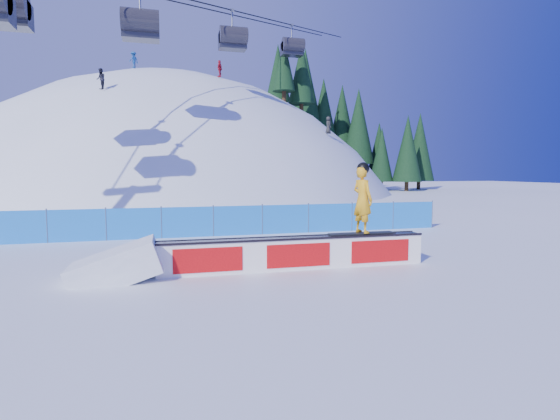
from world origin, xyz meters
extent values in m
plane|color=white|center=(0.00, 0.00, 0.00)|extent=(160.00, 160.00, 0.00)
sphere|color=white|center=(0.00, 42.00, -18.00)|extent=(64.00, 64.00, 64.00)
cylinder|color=#372516|center=(14.60, 45.77, 10.82)|extent=(0.50, 0.50, 1.40)
cone|color=black|center=(14.60, 45.77, 16.14)|extent=(4.15, 4.15, 9.43)
cylinder|color=#372516|center=(16.28, 40.43, 10.11)|extent=(0.50, 0.50, 1.40)
cone|color=black|center=(16.28, 40.43, 15.46)|extent=(4.18, 4.18, 9.51)
cylinder|color=#372516|center=(16.00, 41.37, 10.30)|extent=(0.50, 0.50, 1.40)
cone|color=black|center=(16.00, 41.37, 14.26)|extent=(2.96, 2.96, 6.72)
cylinder|color=#372516|center=(18.90, 41.26, 8.41)|extent=(0.50, 0.50, 1.40)
cone|color=black|center=(18.90, 41.26, 13.89)|extent=(4.29, 4.29, 9.75)
cylinder|color=#372516|center=(19.77, 40.16, 7.70)|extent=(0.50, 0.50, 1.40)
cone|color=black|center=(19.77, 40.16, 12.90)|extent=(4.05, 4.05, 9.21)
cylinder|color=#372516|center=(23.46, 43.84, 4.29)|extent=(0.50, 0.50, 1.40)
cone|color=black|center=(23.46, 43.84, 9.49)|extent=(4.05, 4.05, 9.21)
cylinder|color=#372516|center=(23.95, 40.60, 3.77)|extent=(0.50, 0.50, 1.40)
cone|color=black|center=(23.95, 40.60, 8.77)|extent=(3.88, 3.88, 8.81)
cylinder|color=#372516|center=(26.97, 42.71, 0.60)|extent=(0.50, 0.50, 1.40)
cone|color=black|center=(26.97, 42.71, 5.62)|extent=(3.89, 3.89, 8.84)
cylinder|color=#372516|center=(27.35, 37.18, 0.60)|extent=(0.50, 0.50, 1.40)
cone|color=black|center=(27.35, 37.18, 5.18)|extent=(3.50, 3.50, 7.96)
cylinder|color=#372516|center=(28.31, 42.01, 0.60)|extent=(0.50, 0.50, 1.40)
cone|color=black|center=(28.31, 42.01, 5.07)|extent=(3.40, 3.40, 7.74)
cylinder|color=#372516|center=(29.90, 45.09, 0.60)|extent=(0.50, 0.50, 1.40)
cone|color=black|center=(29.90, 45.09, 4.43)|extent=(2.84, 2.84, 6.46)
cylinder|color=#372516|center=(32.67, 43.91, 0.60)|extent=(0.50, 0.50, 1.40)
cone|color=black|center=(32.67, 43.91, 5.30)|extent=(3.61, 3.61, 8.20)
cube|color=blue|center=(0.00, 4.50, 0.60)|extent=(22.00, 0.03, 1.20)
cylinder|color=#3F4E71|center=(-5.00, 4.50, 0.65)|extent=(0.05, 0.05, 1.30)
cylinder|color=#3F4E71|center=(-3.00, 4.50, 0.65)|extent=(0.05, 0.05, 1.30)
cylinder|color=#3F4E71|center=(-1.00, 4.50, 0.65)|extent=(0.05, 0.05, 1.30)
cylinder|color=#3F4E71|center=(1.00, 4.50, 0.65)|extent=(0.05, 0.05, 1.30)
cylinder|color=#3F4E71|center=(3.00, 4.50, 0.65)|extent=(0.05, 0.05, 1.30)
cylinder|color=#3F4E71|center=(5.00, 4.50, 0.65)|extent=(0.05, 0.05, 1.30)
cylinder|color=#3F4E71|center=(7.00, 4.50, 0.65)|extent=(0.05, 0.05, 1.30)
cylinder|color=#3F4E71|center=(9.00, 4.50, 0.65)|extent=(0.05, 0.05, 1.30)
cylinder|color=#3F4E71|center=(11.00, 4.50, 0.65)|extent=(0.05, 0.05, 1.30)
cylinder|color=#28262F|center=(-2.00, 17.93, 12.36)|extent=(2.40, 1.50, 1.50)
cylinder|color=#28262F|center=(5.50, 26.13, 14.40)|extent=(2.40, 1.50, 1.50)
cylinder|color=#28262F|center=(13.75, 35.15, 16.64)|extent=(2.40, 1.50, 1.50)
cube|color=white|center=(2.43, -1.90, 0.41)|extent=(7.23, 0.53, 0.81)
cube|color=gray|center=(2.43, -1.90, 0.83)|extent=(7.16, 0.56, 0.04)
cube|color=black|center=(2.43, -2.14, 0.84)|extent=(7.23, 0.11, 0.05)
cube|color=black|center=(2.44, -1.66, 0.84)|extent=(7.23, 0.11, 0.05)
cube|color=red|center=(2.43, -2.14, 0.41)|extent=(6.87, 0.10, 0.61)
cube|color=red|center=(2.44, -1.67, 0.41)|extent=(6.87, 0.10, 0.61)
cube|color=black|center=(4.33, -1.93, 0.89)|extent=(1.90, 0.36, 0.04)
imported|color=gold|center=(4.33, -1.93, 1.82)|extent=(0.62, 0.77, 1.83)
sphere|color=black|center=(4.33, -1.93, 2.67)|extent=(0.34, 0.34, 0.34)
imported|color=black|center=(-5.46, 26.22, 10.12)|extent=(0.86, 0.97, 1.65)
imported|color=red|center=(5.08, 32.14, 12.84)|extent=(0.86, 1.03, 1.65)
imported|color=#194E96|center=(-3.32, 35.98, 14.08)|extent=(1.20, 1.18, 1.65)
imported|color=#242424|center=(14.96, 27.37, 7.04)|extent=(0.56, 0.83, 1.65)
camera|label=1|loc=(-1.04, -12.84, 2.62)|focal=28.00mm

